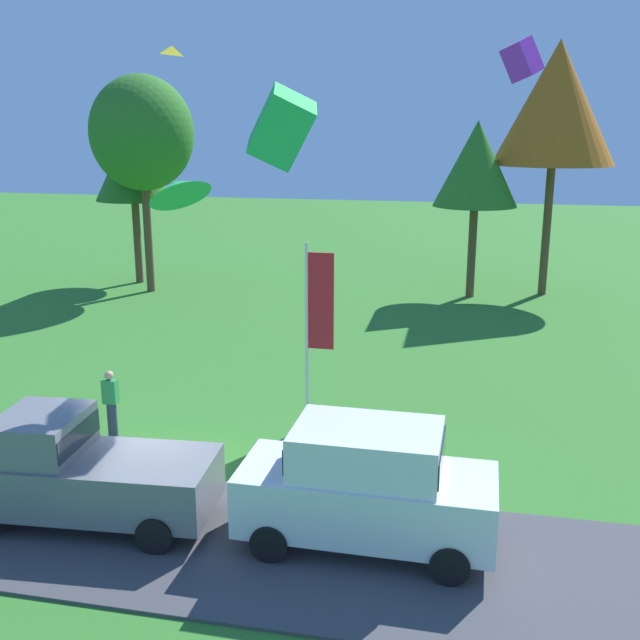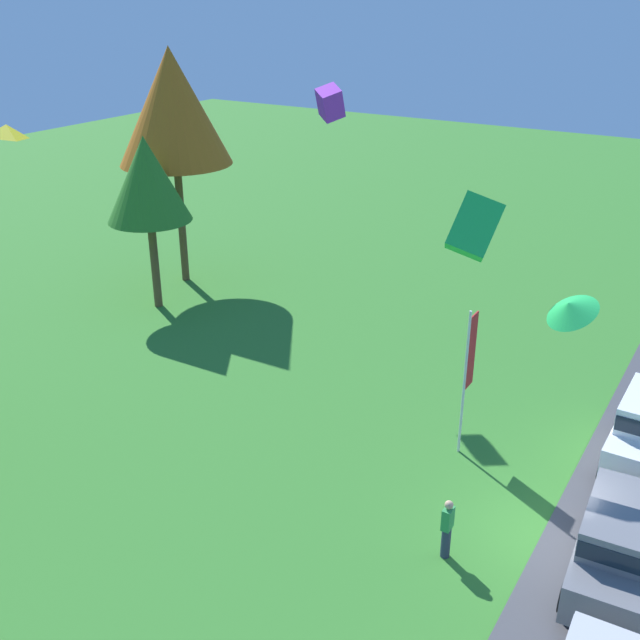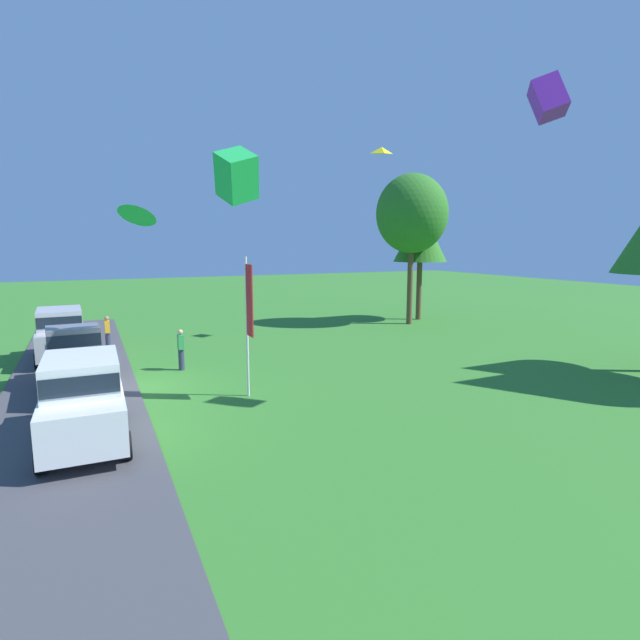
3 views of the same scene
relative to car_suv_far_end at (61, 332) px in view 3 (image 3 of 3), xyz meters
name	(u,v)px [view 3 (image 3 of 3)]	position (x,y,z in m)	size (l,w,h in m)	color
ground_plane	(137,389)	(6.06, 2.62, -1.30)	(120.00, 120.00, 0.00)	#337528
pavement_strip	(71,395)	(6.06, 0.47, -1.27)	(36.00, 4.40, 0.06)	#424247
car_suv_far_end	(61,332)	(0.00, 0.00, 0.00)	(4.67, 2.19, 2.28)	#B7B7BC
car_pickup_by_flagpole	(76,359)	(5.23, 0.68, -0.19)	(5.12, 2.31, 2.14)	slate
car_suv_near_entrance	(83,396)	(10.83, 0.96, 0.00)	(4.62, 2.08, 2.28)	white
person_watching_sky	(108,333)	(-1.42, 1.95, -0.42)	(0.36, 0.24, 1.71)	#2D334C
person_beside_suv	(181,349)	(3.98, 4.56, -0.42)	(0.36, 0.24, 1.71)	#2D334C
tree_far_left	(421,236)	(-3.40, 21.81, 4.42)	(3.57, 3.57, 7.54)	brown
tree_left_of_center	(412,214)	(-2.04, 20.10, 5.74)	(4.52, 4.52, 9.55)	brown
flag_banner	(249,310)	(8.80, 6.05, 1.73)	(0.71, 0.08, 4.77)	silver
kite_diamond_low_drifter	(382,150)	(1.39, 15.67, 8.73)	(0.88, 0.82, 0.33)	yellow
kite_box_mid_center	(236,176)	(8.02, 5.96, 6.13)	(1.06, 1.06, 1.49)	green
kite_box_trailing_tail	(548,98)	(13.58, 13.77, 8.08)	(0.76, 0.76, 1.07)	purple
kite_delta_high_left	(138,211)	(6.67, 2.94, 4.96)	(1.27, 1.27, 0.34)	green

